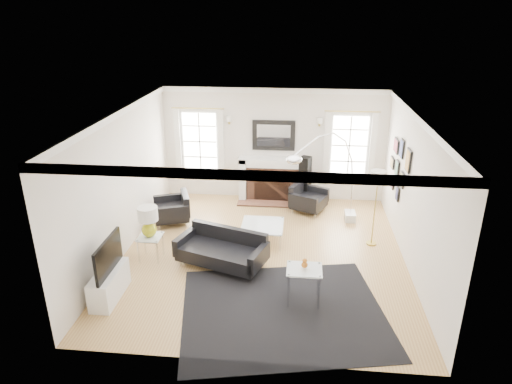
# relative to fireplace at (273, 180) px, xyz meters

# --- Properties ---
(floor) EXTENTS (6.00, 6.00, 0.00)m
(floor) POSITION_rel_fireplace_xyz_m (0.00, -2.79, -0.54)
(floor) COLOR #A97846
(floor) RESTS_ON ground
(back_wall) EXTENTS (5.50, 0.04, 2.80)m
(back_wall) POSITION_rel_fireplace_xyz_m (0.00, 0.21, 0.86)
(back_wall) COLOR silver
(back_wall) RESTS_ON floor
(front_wall) EXTENTS (5.50, 0.04, 2.80)m
(front_wall) POSITION_rel_fireplace_xyz_m (0.00, -5.79, 0.86)
(front_wall) COLOR silver
(front_wall) RESTS_ON floor
(left_wall) EXTENTS (0.04, 6.00, 2.80)m
(left_wall) POSITION_rel_fireplace_xyz_m (-2.75, -2.79, 0.86)
(left_wall) COLOR silver
(left_wall) RESTS_ON floor
(right_wall) EXTENTS (0.04, 6.00, 2.80)m
(right_wall) POSITION_rel_fireplace_xyz_m (2.75, -2.79, 0.86)
(right_wall) COLOR silver
(right_wall) RESTS_ON floor
(ceiling) EXTENTS (5.50, 6.00, 0.02)m
(ceiling) POSITION_rel_fireplace_xyz_m (0.00, -2.79, 2.26)
(ceiling) COLOR white
(ceiling) RESTS_ON back_wall
(crown_molding) EXTENTS (5.50, 6.00, 0.12)m
(crown_molding) POSITION_rel_fireplace_xyz_m (0.00, -2.79, 2.20)
(crown_molding) COLOR white
(crown_molding) RESTS_ON back_wall
(fireplace) EXTENTS (1.70, 0.69, 1.11)m
(fireplace) POSITION_rel_fireplace_xyz_m (0.00, 0.00, 0.00)
(fireplace) COLOR white
(fireplace) RESTS_ON floor
(mantel_mirror) EXTENTS (1.05, 0.07, 0.75)m
(mantel_mirror) POSITION_rel_fireplace_xyz_m (0.00, 0.16, 1.11)
(mantel_mirror) COLOR black
(mantel_mirror) RESTS_ON back_wall
(window_left) EXTENTS (1.24, 0.15, 1.62)m
(window_left) POSITION_rel_fireplace_xyz_m (-1.85, 0.16, 0.92)
(window_left) COLOR white
(window_left) RESTS_ON back_wall
(window_right) EXTENTS (1.24, 0.15, 1.62)m
(window_right) POSITION_rel_fireplace_xyz_m (1.85, 0.16, 0.92)
(window_right) COLOR white
(window_right) RESTS_ON back_wall
(gallery_wall) EXTENTS (0.04, 1.73, 1.29)m
(gallery_wall) POSITION_rel_fireplace_xyz_m (2.72, -1.50, 0.99)
(gallery_wall) COLOR black
(gallery_wall) RESTS_ON right_wall
(tv_unit) EXTENTS (0.35, 1.00, 1.09)m
(tv_unit) POSITION_rel_fireplace_xyz_m (-2.44, -4.49, -0.21)
(tv_unit) COLOR white
(tv_unit) RESTS_ON floor
(area_rug) EXTENTS (3.66, 3.24, 0.01)m
(area_rug) POSITION_rel_fireplace_xyz_m (0.47, -4.61, -0.54)
(area_rug) COLOR black
(area_rug) RESTS_ON floor
(sofa) EXTENTS (1.84, 1.26, 0.55)m
(sofa) POSITION_rel_fireplace_xyz_m (-0.73, -3.24, -0.24)
(sofa) COLOR black
(sofa) RESTS_ON floor
(armchair_left) EXTENTS (0.98, 1.04, 0.57)m
(armchair_left) POSITION_rel_fireplace_xyz_m (-2.15, -1.52, -0.23)
(armchair_left) COLOR black
(armchair_left) RESTS_ON floor
(armchair_right) EXTENTS (0.98, 1.04, 0.55)m
(armchair_right) POSITION_rel_fireplace_xyz_m (0.86, -0.59, -0.24)
(armchair_right) COLOR black
(armchair_right) RESTS_ON floor
(coffee_table) EXTENTS (0.86, 0.86, 0.38)m
(coffee_table) POSITION_rel_fireplace_xyz_m (-0.06, -2.24, -0.19)
(coffee_table) COLOR silver
(coffee_table) RESTS_ON floor
(side_table_left) EXTENTS (0.45, 0.45, 0.49)m
(side_table_left) POSITION_rel_fireplace_xyz_m (-2.15, -3.18, -0.15)
(side_table_left) COLOR silver
(side_table_left) RESTS_ON floor
(nesting_table) EXTENTS (0.57, 0.48, 0.63)m
(nesting_table) POSITION_rel_fireplace_xyz_m (0.79, -4.29, -0.04)
(nesting_table) COLOR silver
(nesting_table) RESTS_ON floor
(gourd_lamp) EXTENTS (0.38, 0.38, 0.61)m
(gourd_lamp) POSITION_rel_fireplace_xyz_m (-2.15, -3.18, 0.30)
(gourd_lamp) COLOR #B0B416
(gourd_lamp) RESTS_ON side_table_left
(orange_vase) EXTENTS (0.10, 0.10, 0.17)m
(orange_vase) POSITION_rel_fireplace_xyz_m (0.79, -4.29, 0.18)
(orange_vase) COLOR #B56017
(orange_vase) RESTS_ON nesting_table
(arc_floor_lamp) EXTENTS (1.60, 1.48, 2.26)m
(arc_floor_lamp) POSITION_rel_fireplace_xyz_m (1.20, -1.58, 0.68)
(arc_floor_lamp) COLOR silver
(arc_floor_lamp) RESTS_ON floor
(stick_floor_lamp) EXTENTS (0.33, 0.33, 1.61)m
(stick_floor_lamp) POSITION_rel_fireplace_xyz_m (2.20, -2.15, 0.85)
(stick_floor_lamp) COLOR gold
(stick_floor_lamp) RESTS_ON floor
(speaker_tower) EXTENTS (0.32, 0.32, 1.22)m
(speaker_tower) POSITION_rel_fireplace_xyz_m (0.80, -0.14, 0.07)
(speaker_tower) COLOR black
(speaker_tower) RESTS_ON floor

